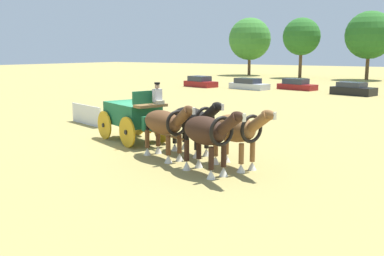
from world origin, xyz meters
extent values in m
plane|color=#9E8C4C|center=(0.00, 0.00, 0.00)|extent=(220.00, 220.00, 0.00)
cube|color=#195B38|center=(0.00, 0.00, 1.26)|extent=(3.13, 2.36, 0.99)
cube|color=brown|center=(1.55, -0.53, 1.79)|extent=(0.98, 1.50, 0.12)
cube|color=#195B38|center=(1.93, -0.66, 1.11)|extent=(0.63, 1.25, 0.60)
cube|color=#195B38|center=(1.27, -0.43, 2.12)|extent=(0.50, 1.34, 0.55)
cube|color=gold|center=(0.00, 0.00, 0.66)|extent=(2.95, 1.13, 0.16)
cylinder|color=gold|center=(1.34, 0.47, 0.66)|extent=(1.28, 0.50, 1.32)
cylinder|color=black|center=(1.34, 0.47, 0.66)|extent=(0.25, 0.23, 0.20)
cylinder|color=gold|center=(0.77, -1.19, 0.66)|extent=(1.28, 0.50, 1.32)
cylinder|color=black|center=(0.77, -1.19, 0.66)|extent=(0.25, 0.23, 0.20)
cylinder|color=gold|center=(-0.77, 1.19, 0.66)|extent=(1.28, 0.50, 1.32)
cylinder|color=black|center=(-0.77, 1.19, 0.66)|extent=(0.25, 0.23, 0.20)
cylinder|color=gold|center=(-1.34, -0.47, 0.66)|extent=(1.28, 0.50, 1.32)
cylinder|color=black|center=(-1.34, -0.47, 0.66)|extent=(0.25, 0.23, 0.20)
cylinder|color=brown|center=(2.55, -0.86, 0.71)|extent=(2.49, 0.93, 0.10)
cube|color=#BCB293|center=(1.78, -0.24, 1.93)|extent=(0.48, 0.43, 0.16)
cube|color=silver|center=(1.66, -0.20, 2.20)|extent=(0.34, 0.42, 0.55)
sphere|color=tan|center=(1.66, -0.20, 2.59)|extent=(0.22, 0.22, 0.22)
cylinder|color=black|center=(1.66, -0.20, 2.72)|extent=(0.24, 0.24, 0.08)
ellipsoid|color=black|center=(3.61, -0.54, 1.43)|extent=(2.30, 1.53, 0.90)
cylinder|color=black|center=(4.40, -0.54, 0.68)|extent=(0.18, 0.18, 0.73)
cone|color=silver|center=(4.40, -0.54, 0.16)|extent=(0.30, 0.30, 0.31)
cylinder|color=black|center=(4.24, -1.01, 0.68)|extent=(0.18, 0.18, 0.73)
cone|color=silver|center=(4.24, -1.01, 0.16)|extent=(0.30, 0.30, 0.31)
cylinder|color=black|center=(2.98, -0.06, 0.68)|extent=(0.18, 0.18, 0.73)
cone|color=silver|center=(2.98, -0.06, 0.16)|extent=(0.30, 0.30, 0.31)
cylinder|color=black|center=(2.83, -0.53, 0.68)|extent=(0.18, 0.18, 0.73)
cone|color=silver|center=(2.83, -0.53, 0.16)|extent=(0.30, 0.30, 0.31)
cylinder|color=black|center=(4.87, -0.96, 1.82)|extent=(1.01, 0.64, 0.81)
ellipsoid|color=black|center=(5.22, -1.08, 2.08)|extent=(0.65, 0.44, 0.32)
cube|color=silver|center=(5.48, -1.17, 2.08)|extent=(0.09, 0.11, 0.24)
torus|color=black|center=(4.52, -0.85, 1.53)|extent=(0.41, 0.92, 0.93)
cylinder|color=black|center=(2.55, -0.18, 1.13)|extent=(0.14, 0.14, 0.80)
ellipsoid|color=brown|center=(3.19, -1.77, 1.39)|extent=(2.33, 1.55, 0.91)
cylinder|color=brown|center=(3.98, -1.77, 0.65)|extent=(0.18, 0.18, 0.70)
cone|color=silver|center=(3.98, -1.77, 0.15)|extent=(0.30, 0.30, 0.30)
cylinder|color=brown|center=(3.82, -2.25, 0.65)|extent=(0.18, 0.18, 0.70)
cone|color=silver|center=(3.82, -2.25, 0.15)|extent=(0.30, 0.30, 0.30)
cylinder|color=brown|center=(2.56, -1.29, 0.65)|extent=(0.18, 0.18, 0.70)
cone|color=silver|center=(2.56, -1.29, 0.15)|extent=(0.30, 0.30, 0.30)
cylinder|color=brown|center=(2.40, -1.77, 0.65)|extent=(0.18, 0.18, 0.70)
cone|color=silver|center=(2.40, -1.77, 0.15)|extent=(0.30, 0.30, 0.30)
cylinder|color=brown|center=(4.46, -2.20, 1.79)|extent=(1.01, 0.64, 0.81)
ellipsoid|color=brown|center=(4.81, -2.32, 2.05)|extent=(0.65, 0.44, 0.32)
cube|color=silver|center=(5.07, -2.41, 2.05)|extent=(0.09, 0.11, 0.24)
torus|color=black|center=(4.11, -2.08, 1.49)|extent=(0.42, 0.93, 0.94)
cylinder|color=black|center=(2.13, -1.41, 1.09)|extent=(0.14, 0.14, 0.80)
ellipsoid|color=brown|center=(6.07, -1.37, 1.40)|extent=(2.15, 1.53, 0.95)
cylinder|color=brown|center=(6.80, -1.34, 0.65)|extent=(0.18, 0.18, 0.70)
cone|color=silver|center=(6.80, -1.34, 0.15)|extent=(0.30, 0.30, 0.30)
cylinder|color=brown|center=(6.63, -1.84, 0.65)|extent=(0.18, 0.18, 0.70)
cone|color=silver|center=(6.63, -1.84, 0.15)|extent=(0.30, 0.30, 0.30)
cylinder|color=brown|center=(5.51, -0.91, 0.65)|extent=(0.18, 0.18, 0.70)
cone|color=silver|center=(5.51, -0.91, 0.15)|extent=(0.30, 0.30, 0.30)
cylinder|color=brown|center=(5.34, -1.40, 0.65)|extent=(0.18, 0.18, 0.70)
cone|color=silver|center=(5.34, -1.40, 0.15)|extent=(0.30, 0.30, 0.30)
cylinder|color=brown|center=(7.25, -1.77, 1.80)|extent=(1.01, 0.64, 0.81)
ellipsoid|color=brown|center=(7.60, -1.89, 2.06)|extent=(0.65, 0.44, 0.32)
cube|color=silver|center=(7.86, -1.98, 2.06)|extent=(0.09, 0.11, 0.24)
torus|color=black|center=(6.90, -1.65, 1.50)|extent=(0.43, 0.96, 0.98)
cylinder|color=black|center=(5.11, -1.05, 1.10)|extent=(0.14, 0.14, 0.80)
ellipsoid|color=#331E14|center=(5.66, -2.60, 1.46)|extent=(2.12, 1.52, 0.96)
cylinder|color=#331E14|center=(6.38, -2.57, 0.69)|extent=(0.18, 0.18, 0.74)
cone|color=silver|center=(6.38, -2.57, 0.16)|extent=(0.30, 0.30, 0.32)
cylinder|color=#331E14|center=(6.21, -3.07, 0.69)|extent=(0.18, 0.18, 0.74)
cone|color=silver|center=(6.21, -3.07, 0.16)|extent=(0.30, 0.30, 0.32)
cylinder|color=#331E14|center=(5.10, -2.14, 0.69)|extent=(0.18, 0.18, 0.74)
cone|color=silver|center=(5.10, -2.14, 0.16)|extent=(0.30, 0.30, 0.32)
cylinder|color=#331E14|center=(4.93, -2.64, 0.69)|extent=(0.18, 0.18, 0.74)
cone|color=silver|center=(4.93, -2.64, 0.16)|extent=(0.30, 0.30, 0.32)
cylinder|color=#331E14|center=(6.82, -3.00, 1.86)|extent=(1.01, 0.64, 0.81)
ellipsoid|color=#331E14|center=(7.17, -3.12, 2.12)|extent=(0.65, 0.44, 0.32)
cube|color=silver|center=(7.44, -3.21, 2.12)|extent=(0.09, 0.11, 0.24)
torus|color=black|center=(6.47, -2.88, 1.56)|extent=(0.43, 0.97, 0.98)
cylinder|color=black|center=(4.70, -2.28, 1.16)|extent=(0.14, 0.14, 0.80)
cube|color=maroon|center=(-14.41, 27.31, 0.33)|extent=(4.20, 2.62, 0.66)
cube|color=#2D333D|center=(-14.60, 27.35, 0.96)|extent=(2.64, 2.15, 0.59)
cube|color=silver|center=(-8.33, 27.70, 0.32)|extent=(4.68, 2.62, 0.64)
cube|color=#2D333D|center=(-8.55, 27.75, 0.92)|extent=(2.92, 2.11, 0.56)
cube|color=maroon|center=(-3.80, 30.08, 0.30)|extent=(4.36, 2.51, 0.61)
cube|color=#2D333D|center=(-4.00, 30.13, 0.90)|extent=(2.73, 2.04, 0.58)
cube|color=black|center=(2.69, 27.67, 0.37)|extent=(4.17, 2.70, 0.74)
cube|color=#2D333D|center=(2.50, 27.71, 0.98)|extent=(2.63, 2.23, 0.46)
cylinder|color=brown|center=(-21.45, 53.04, 1.83)|extent=(0.50, 0.50, 3.66)
sphere|color=#387A2D|center=(-21.45, 53.04, 6.17)|extent=(7.17, 7.17, 7.17)
cylinder|color=brown|center=(-11.31, 50.54, 2.16)|extent=(0.50, 0.50, 4.32)
sphere|color=#286623|center=(-11.31, 50.54, 6.31)|extent=(5.71, 5.71, 5.71)
cylinder|color=brown|center=(-1.64, 51.59, 2.00)|extent=(0.50, 0.50, 3.99)
sphere|color=#286623|center=(-1.64, 51.59, 6.37)|extent=(6.79, 6.79, 6.79)
cube|color=silver|center=(-5.20, 1.84, 0.55)|extent=(3.12, 0.83, 1.10)
camera|label=1|loc=(13.33, -14.41, 4.05)|focal=40.28mm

